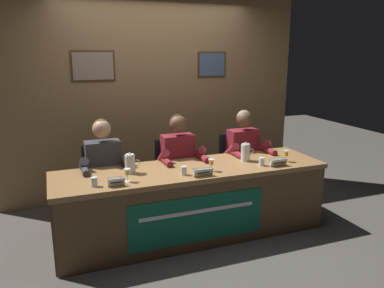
{
  "coord_description": "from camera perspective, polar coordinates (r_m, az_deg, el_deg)",
  "views": [
    {
      "loc": [
        -1.32,
        -3.47,
        1.9
      ],
      "look_at": [
        0.0,
        0.0,
        0.98
      ],
      "focal_mm": 35.34,
      "sensor_mm": 36.0,
      "label": 1
    }
  ],
  "objects": [
    {
      "name": "ground_plane",
      "position": [
        4.17,
        0.0,
        -13.25
      ],
      "size": [
        12.0,
        12.0,
        0.0
      ],
      "primitive_type": "plane",
      "color": "#4C4742"
    },
    {
      "name": "panelist_right",
      "position": [
        4.56,
        8.15,
        -1.43
      ],
      "size": [
        0.51,
        0.48,
        1.22
      ],
      "color": "black",
      "rests_on": "ground_plane"
    },
    {
      "name": "nameplate_right",
      "position": [
        4.03,
        12.88,
        -2.71
      ],
      "size": [
        0.19,
        0.06,
        0.08
      ],
      "color": "white",
      "rests_on": "conference_table"
    },
    {
      "name": "juice_glass_right",
      "position": [
        4.2,
        13.98,
        -1.47
      ],
      "size": [
        0.06,
        0.06,
        0.12
      ],
      "color": "white",
      "rests_on": "conference_table"
    },
    {
      "name": "nameplate_center",
      "position": [
        3.62,
        1.66,
        -4.27
      ],
      "size": [
        0.2,
        0.06,
        0.08
      ],
      "color": "white",
      "rests_on": "conference_table"
    },
    {
      "name": "chair_center",
      "position": [
        4.49,
        -2.61,
        -5.21
      ],
      "size": [
        0.44,
        0.45,
        0.89
      ],
      "color": "black",
      "rests_on": "ground_plane"
    },
    {
      "name": "water_cup_right",
      "position": [
        4.01,
        10.47,
        -2.69
      ],
      "size": [
        0.06,
        0.06,
        0.08
      ],
      "color": "silver",
      "rests_on": "conference_table"
    },
    {
      "name": "panelist_center",
      "position": [
        4.23,
        -1.8,
        -2.51
      ],
      "size": [
        0.51,
        0.48,
        1.22
      ],
      "color": "black",
      "rests_on": "ground_plane"
    },
    {
      "name": "chair_left",
      "position": [
        4.32,
        -13.23,
        -6.37
      ],
      "size": [
        0.44,
        0.45,
        0.89
      ],
      "color": "black",
      "rests_on": "ground_plane"
    },
    {
      "name": "panelist_left",
      "position": [
        4.05,
        -13.05,
        -3.63
      ],
      "size": [
        0.51,
        0.48,
        1.22
      ],
      "color": "black",
      "rests_on": "ground_plane"
    },
    {
      "name": "conference_table",
      "position": [
        3.87,
        0.53,
        -7.36
      ],
      "size": [
        2.8,
        0.78,
        0.73
      ],
      "color": "olive",
      "rests_on": "ground_plane"
    },
    {
      "name": "water_pitcher_right_side",
      "position": [
        4.14,
        8.1,
        -1.27
      ],
      "size": [
        0.15,
        0.1,
        0.21
      ],
      "color": "silver",
      "rests_on": "conference_table"
    },
    {
      "name": "juice_glass_left",
      "position": [
        3.5,
        -9.77,
        -4.3
      ],
      "size": [
        0.06,
        0.06,
        0.12
      ],
      "color": "white",
      "rests_on": "conference_table"
    },
    {
      "name": "chair_right",
      "position": [
        4.81,
        6.89,
        -4.03
      ],
      "size": [
        0.44,
        0.45,
        0.89
      ],
      "color": "black",
      "rests_on": "ground_plane"
    },
    {
      "name": "water_cup_left",
      "position": [
        3.46,
        -14.52,
        -5.63
      ],
      "size": [
        0.06,
        0.06,
        0.08
      ],
      "color": "silver",
      "rests_on": "conference_table"
    },
    {
      "name": "juice_glass_center",
      "position": [
        3.75,
        2.93,
        -2.86
      ],
      "size": [
        0.06,
        0.06,
        0.12
      ],
      "color": "white",
      "rests_on": "conference_table"
    },
    {
      "name": "wall_back_panelled",
      "position": [
        5.04,
        -5.59,
        7.01
      ],
      "size": [
        4.0,
        0.14,
        2.6
      ],
      "color": "#937047",
      "rests_on": "ground_plane"
    },
    {
      "name": "nameplate_left",
      "position": [
        3.42,
        -11.38,
        -5.61
      ],
      "size": [
        0.15,
        0.06,
        0.08
      ],
      "color": "white",
      "rests_on": "conference_table"
    },
    {
      "name": "water_cup_center",
      "position": [
        3.65,
        -1.25,
        -4.12
      ],
      "size": [
        0.06,
        0.06,
        0.08
      ],
      "color": "silver",
      "rests_on": "conference_table"
    },
    {
      "name": "water_pitcher_left_side",
      "position": [
        3.73,
        -9.31,
        -2.98
      ],
      "size": [
        0.15,
        0.1,
        0.21
      ],
      "color": "silver",
      "rests_on": "conference_table"
    }
  ]
}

